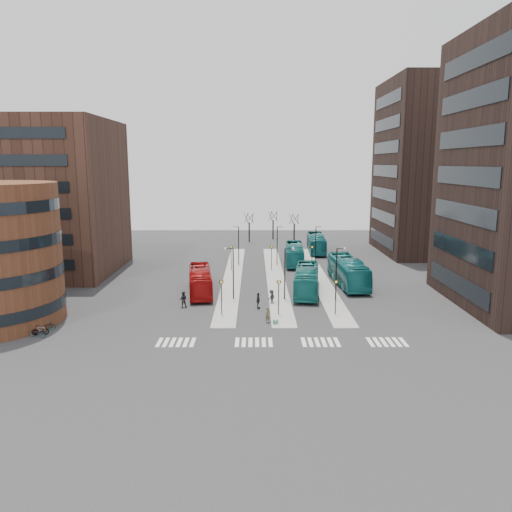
{
  "coord_description": "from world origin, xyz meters",
  "views": [
    {
      "loc": [
        -0.93,
        -38.63,
        15.87
      ],
      "look_at": [
        -0.75,
        19.5,
        5.0
      ],
      "focal_mm": 35.0,
      "sensor_mm": 36.0,
      "label": 1
    }
  ],
  "objects_px": {
    "suitcase": "(276,323)",
    "teal_bus_b": "(294,254)",
    "teal_bus_c": "(348,272)",
    "commuter_a": "(183,299)",
    "teal_bus_d": "(316,243)",
    "traveller": "(268,315)",
    "commuter_c": "(272,297)",
    "teal_bus_a": "(307,280)",
    "red_bus": "(200,281)",
    "commuter_b": "(258,301)",
    "bicycle_far": "(46,326)",
    "bicycle_mid": "(40,330)",
    "bicycle_near": "(38,333)"
  },
  "relations": [
    {
      "from": "bicycle_mid",
      "to": "teal_bus_b",
      "type": "bearing_deg",
      "value": -46.49
    },
    {
      "from": "red_bus",
      "to": "teal_bus_a",
      "type": "distance_m",
      "value": 13.16
    },
    {
      "from": "teal_bus_a",
      "to": "bicycle_mid",
      "type": "bearing_deg",
      "value": -142.7
    },
    {
      "from": "commuter_c",
      "to": "red_bus",
      "type": "bearing_deg",
      "value": -84.05
    },
    {
      "from": "bicycle_mid",
      "to": "bicycle_far",
      "type": "distance_m",
      "value": 1.26
    },
    {
      "from": "teal_bus_a",
      "to": "suitcase",
      "type": "bearing_deg",
      "value": -101.77
    },
    {
      "from": "bicycle_near",
      "to": "bicycle_mid",
      "type": "xyz_separation_m",
      "value": [
        0.0,
        0.53,
        0.04
      ]
    },
    {
      "from": "commuter_c",
      "to": "teal_bus_c",
      "type": "bearing_deg",
      "value": 166.77
    },
    {
      "from": "commuter_a",
      "to": "commuter_c",
      "type": "height_order",
      "value": "commuter_a"
    },
    {
      "from": "teal_bus_b",
      "to": "bicycle_near",
      "type": "relative_size",
      "value": 7.19
    },
    {
      "from": "teal_bus_a",
      "to": "teal_bus_b",
      "type": "bearing_deg",
      "value": 97.65
    },
    {
      "from": "bicycle_near",
      "to": "bicycle_mid",
      "type": "relative_size",
      "value": 1.03
    },
    {
      "from": "suitcase",
      "to": "commuter_c",
      "type": "relative_size",
      "value": 0.34
    },
    {
      "from": "teal_bus_c",
      "to": "traveller",
      "type": "relative_size",
      "value": 7.97
    },
    {
      "from": "commuter_a",
      "to": "suitcase",
      "type": "bearing_deg",
      "value": 143.96
    },
    {
      "from": "teal_bus_b",
      "to": "commuter_a",
      "type": "xyz_separation_m",
      "value": [
        -14.32,
        -24.37,
        -0.68
      ]
    },
    {
      "from": "traveller",
      "to": "red_bus",
      "type": "bearing_deg",
      "value": 87.13
    },
    {
      "from": "bicycle_far",
      "to": "red_bus",
      "type": "bearing_deg",
      "value": -58.78
    },
    {
      "from": "suitcase",
      "to": "traveller",
      "type": "bearing_deg",
      "value": 110.93
    },
    {
      "from": "bicycle_near",
      "to": "teal_bus_c",
      "type": "bearing_deg",
      "value": -44.17
    },
    {
      "from": "bicycle_mid",
      "to": "bicycle_far",
      "type": "relative_size",
      "value": 0.89
    },
    {
      "from": "teal_bus_d",
      "to": "red_bus",
      "type": "bearing_deg",
      "value": -119.01
    },
    {
      "from": "red_bus",
      "to": "commuter_c",
      "type": "distance_m",
      "value": 9.97
    },
    {
      "from": "teal_bus_c",
      "to": "teal_bus_d",
      "type": "bearing_deg",
      "value": 89.98
    },
    {
      "from": "bicycle_mid",
      "to": "traveller",
      "type": "bearing_deg",
      "value": -88.56
    },
    {
      "from": "traveller",
      "to": "bicycle_far",
      "type": "relative_size",
      "value": 0.93
    },
    {
      "from": "suitcase",
      "to": "bicycle_mid",
      "type": "height_order",
      "value": "bicycle_mid"
    },
    {
      "from": "red_bus",
      "to": "bicycle_mid",
      "type": "bearing_deg",
      "value": -138.48
    },
    {
      "from": "bicycle_mid",
      "to": "bicycle_far",
      "type": "height_order",
      "value": "bicycle_mid"
    },
    {
      "from": "teal_bus_c",
      "to": "bicycle_mid",
      "type": "relative_size",
      "value": 8.34
    },
    {
      "from": "suitcase",
      "to": "commuter_b",
      "type": "bearing_deg",
      "value": 85.67
    },
    {
      "from": "teal_bus_d",
      "to": "commuter_a",
      "type": "xyz_separation_m",
      "value": [
        -19.09,
        -34.88,
        -0.72
      ]
    },
    {
      "from": "teal_bus_d",
      "to": "traveller",
      "type": "bearing_deg",
      "value": -100.74
    },
    {
      "from": "teal_bus_a",
      "to": "commuter_a",
      "type": "distance_m",
      "value": 15.71
    },
    {
      "from": "teal_bus_b",
      "to": "teal_bus_d",
      "type": "height_order",
      "value": "teal_bus_d"
    },
    {
      "from": "traveller",
      "to": "commuter_c",
      "type": "height_order",
      "value": "commuter_c"
    },
    {
      "from": "suitcase",
      "to": "commuter_b",
      "type": "height_order",
      "value": "commuter_b"
    },
    {
      "from": "commuter_a",
      "to": "bicycle_mid",
      "type": "relative_size",
      "value": 1.19
    },
    {
      "from": "commuter_b",
      "to": "commuter_c",
      "type": "relative_size",
      "value": 1.09
    },
    {
      "from": "red_bus",
      "to": "traveller",
      "type": "xyz_separation_m",
      "value": [
        8.05,
        -11.68,
        -0.75
      ]
    },
    {
      "from": "suitcase",
      "to": "commuter_b",
      "type": "xyz_separation_m",
      "value": [
        -1.7,
        5.86,
        0.62
      ]
    },
    {
      "from": "commuter_a",
      "to": "bicycle_far",
      "type": "xyz_separation_m",
      "value": [
        -12.12,
        -7.77,
        -0.46
      ]
    },
    {
      "from": "traveller",
      "to": "commuter_a",
      "type": "height_order",
      "value": "commuter_a"
    },
    {
      "from": "teal_bus_c",
      "to": "commuter_a",
      "type": "bearing_deg",
      "value": -155.53
    },
    {
      "from": "teal_bus_d",
      "to": "commuter_b",
      "type": "xyz_separation_m",
      "value": [
        -10.73,
        -35.31,
        -0.74
      ]
    },
    {
      "from": "red_bus",
      "to": "commuter_b",
      "type": "bearing_deg",
      "value": -50.54
    },
    {
      "from": "red_bus",
      "to": "traveller",
      "type": "distance_m",
      "value": 14.2
    },
    {
      "from": "red_bus",
      "to": "commuter_b",
      "type": "relative_size",
      "value": 6.21
    },
    {
      "from": "bicycle_far",
      "to": "commuter_b",
      "type": "bearing_deg",
      "value": -85.44
    },
    {
      "from": "suitcase",
      "to": "teal_bus_b",
      "type": "xyz_separation_m",
      "value": [
        4.27,
        30.65,
        1.31
      ]
    }
  ]
}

